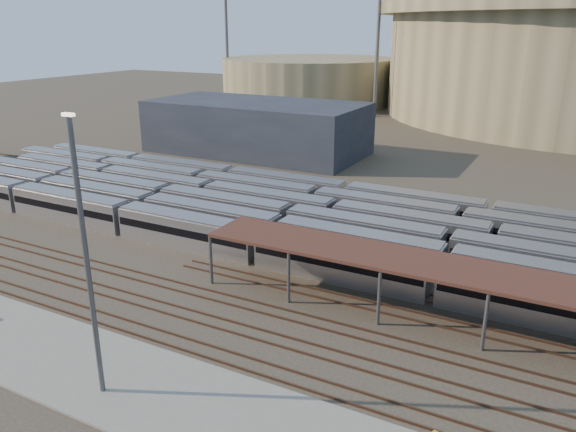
# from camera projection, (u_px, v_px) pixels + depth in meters

# --- Properties ---
(ground) EXTENTS (420.00, 420.00, 0.00)m
(ground) POSITION_uv_depth(u_px,v_px,m) (276.00, 307.00, 50.75)
(ground) COLOR #383026
(ground) RESTS_ON ground
(apron) EXTENTS (50.00, 9.00, 0.20)m
(apron) POSITION_uv_depth(u_px,v_px,m) (115.00, 377.00, 40.40)
(apron) COLOR gray
(apron) RESTS_ON ground
(subway_trains) EXTENTS (116.48, 23.90, 3.60)m
(subway_trains) POSITION_uv_depth(u_px,v_px,m) (306.00, 218.00, 68.37)
(subway_trains) COLOR silver
(subway_trains) RESTS_ON ground
(inspection_shed) EXTENTS (60.30, 6.00, 5.30)m
(inspection_shed) POSITION_uv_depth(u_px,v_px,m) (553.00, 291.00, 42.74)
(inspection_shed) COLOR #535358
(inspection_shed) RESTS_ON ground
(empty_tracks) EXTENTS (170.00, 9.62, 0.18)m
(empty_tracks) POSITION_uv_depth(u_px,v_px,m) (247.00, 331.00, 46.54)
(empty_tracks) COLOR #4C3323
(empty_tracks) RESTS_ON ground
(secondary_arena) EXTENTS (56.00, 56.00, 14.00)m
(secondary_arena) POSITION_uv_depth(u_px,v_px,m) (309.00, 80.00, 183.79)
(secondary_arena) COLOR gray
(secondary_arena) RESTS_ON ground
(service_building) EXTENTS (42.00, 20.00, 10.00)m
(service_building) POSITION_uv_depth(u_px,v_px,m) (257.00, 127.00, 110.64)
(service_building) COLOR #1E232D
(service_building) RESTS_ON ground
(floodlight_0) EXTENTS (4.00, 1.00, 38.40)m
(floodlight_0) POSITION_uv_depth(u_px,v_px,m) (378.00, 39.00, 149.36)
(floodlight_0) COLOR #535358
(floodlight_0) RESTS_ON ground
(floodlight_1) EXTENTS (4.00, 1.00, 38.40)m
(floodlight_1) POSITION_uv_depth(u_px,v_px,m) (227.00, 36.00, 182.10)
(floodlight_1) COLOR #535358
(floodlight_1) RESTS_ON ground
(floodlight_3) EXTENTS (4.00, 1.00, 38.40)m
(floodlight_3) POSITION_uv_depth(u_px,v_px,m) (488.00, 36.00, 182.30)
(floodlight_3) COLOR #535358
(floodlight_3) RESTS_ON ground
(yard_light_pole) EXTENTS (0.81, 0.36, 19.12)m
(yard_light_pole) POSITION_uv_depth(u_px,v_px,m) (87.00, 262.00, 35.72)
(yard_light_pole) COLOR #535358
(yard_light_pole) RESTS_ON apron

